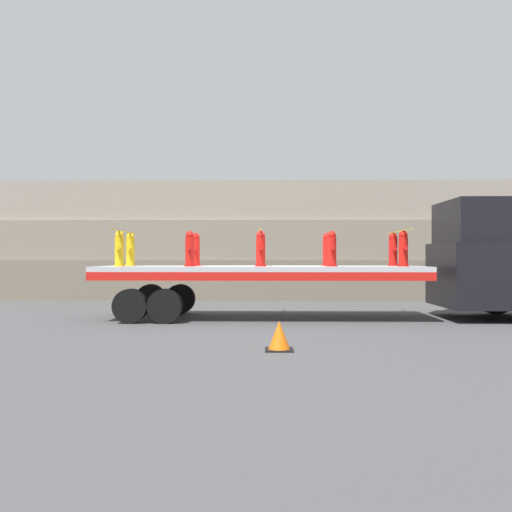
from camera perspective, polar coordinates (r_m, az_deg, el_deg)
name	(u,v)px	position (r m, az deg, el deg)	size (l,w,h in m)	color
ground_plane	(261,318)	(14.57, 0.49, -6.24)	(120.00, 120.00, 0.00)	#474749
rock_cliff	(263,241)	(22.15, 0.72, 1.50)	(60.00, 3.30, 4.38)	#706656
truck_cab	(497,261)	(15.60, 22.92, -0.44)	(2.79, 2.73, 2.97)	black
flatbed_trailer	(238,276)	(14.52, -1.81, -2.05)	(8.15, 2.64, 1.33)	#B2B2B7
fire_hydrant_yellow_near_0	(119,249)	(14.40, -13.50, 0.67)	(0.28, 0.51, 0.87)	gold
fire_hydrant_yellow_far_0	(130,250)	(15.49, -12.45, 0.61)	(0.28, 0.51, 0.87)	gold
fire_hydrant_red_near_1	(190,249)	(14.06, -6.64, 0.69)	(0.28, 0.51, 0.87)	red
fire_hydrant_red_far_1	(196,250)	(15.17, -6.06, 0.63)	(0.28, 0.51, 0.87)	red
fire_hydrant_red_near_2	(261,249)	(13.93, 0.46, 0.70)	(0.28, 0.51, 0.87)	red
fire_hydrant_red_far_2	(261,250)	(15.05, 0.51, 0.63)	(0.28, 0.51, 0.87)	red
fire_hydrant_red_near_3	(332,249)	(14.02, 7.58, 0.69)	(0.28, 0.51, 0.87)	red
fire_hydrant_red_far_3	(327,250)	(15.13, 7.11, 0.63)	(0.28, 0.51, 0.87)	red
fire_hydrant_red_near_4	(403,249)	(14.32, 14.51, 0.68)	(0.28, 0.51, 0.87)	red
fire_hydrant_red_far_4	(393,250)	(15.41, 13.55, 0.62)	(0.28, 0.51, 0.87)	red
cargo_strap_rear	(125,232)	(14.95, -12.96, 2.38)	(0.05, 2.75, 0.01)	yellow
cargo_strap_middle	(261,232)	(14.50, 0.49, 2.45)	(0.05, 2.75, 0.01)	yellow
cargo_strap_front	(398,232)	(14.87, 14.01, 2.39)	(0.05, 2.75, 0.01)	yellow
traffic_cone	(279,336)	(9.56, 2.33, -8.01)	(0.47, 0.47, 0.49)	black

